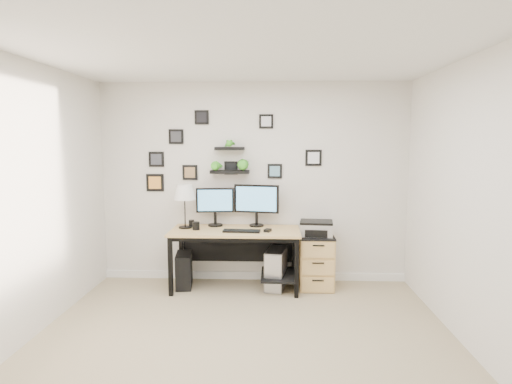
{
  "coord_description": "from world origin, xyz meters",
  "views": [
    {
      "loc": [
        0.27,
        -3.57,
        1.86
      ],
      "look_at": [
        0.04,
        1.83,
        1.2
      ],
      "focal_mm": 30.0,
      "sensor_mm": 36.0,
      "label": 1
    }
  ],
  "objects_px": {
    "table_lamp": "(185,193)",
    "printer": "(316,228)",
    "monitor_right": "(256,202)",
    "pc_tower_grey": "(276,268)",
    "mug": "(196,226)",
    "desk": "(238,239)",
    "monitor_left": "(215,204)",
    "pc_tower_black": "(184,270)",
    "file_cabinet": "(316,261)"
  },
  "relations": [
    {
      "from": "pc_tower_grey",
      "to": "file_cabinet",
      "type": "xyz_separation_m",
      "value": [
        0.51,
        0.05,
        0.09
      ]
    },
    {
      "from": "desk",
      "to": "table_lamp",
      "type": "relative_size",
      "value": 2.9
    },
    {
      "from": "desk",
      "to": "monitor_right",
      "type": "height_order",
      "value": "monitor_right"
    },
    {
      "from": "desk",
      "to": "monitor_left",
      "type": "xyz_separation_m",
      "value": [
        -0.32,
        0.19,
        0.41
      ]
    },
    {
      "from": "printer",
      "to": "monitor_right",
      "type": "bearing_deg",
      "value": 168.1
    },
    {
      "from": "pc_tower_grey",
      "to": "table_lamp",
      "type": "bearing_deg",
      "value": 177.85
    },
    {
      "from": "table_lamp",
      "to": "mug",
      "type": "height_order",
      "value": "table_lamp"
    },
    {
      "from": "desk",
      "to": "printer",
      "type": "xyz_separation_m",
      "value": [
        0.97,
        0.03,
        0.14
      ]
    },
    {
      "from": "monitor_right",
      "to": "mug",
      "type": "bearing_deg",
      "value": -161.23
    },
    {
      "from": "monitor_left",
      "to": "pc_tower_grey",
      "type": "distance_m",
      "value": 1.13
    },
    {
      "from": "pc_tower_black",
      "to": "printer",
      "type": "height_order",
      "value": "printer"
    },
    {
      "from": "desk",
      "to": "table_lamp",
      "type": "height_order",
      "value": "table_lamp"
    },
    {
      "from": "monitor_left",
      "to": "table_lamp",
      "type": "height_order",
      "value": "table_lamp"
    },
    {
      "from": "file_cabinet",
      "to": "mug",
      "type": "bearing_deg",
      "value": -175.59
    },
    {
      "from": "monitor_right",
      "to": "table_lamp",
      "type": "xyz_separation_m",
      "value": [
        -0.9,
        -0.14,
        0.12
      ]
    },
    {
      "from": "pc_tower_black",
      "to": "file_cabinet",
      "type": "relative_size",
      "value": 0.64
    },
    {
      "from": "printer",
      "to": "pc_tower_grey",
      "type": "bearing_deg",
      "value": -177.17
    },
    {
      "from": "mug",
      "to": "printer",
      "type": "distance_m",
      "value": 1.5
    },
    {
      "from": "table_lamp",
      "to": "printer",
      "type": "distance_m",
      "value": 1.71
    },
    {
      "from": "pc_tower_black",
      "to": "table_lamp",
      "type": "bearing_deg",
      "value": 64.87
    },
    {
      "from": "monitor_left",
      "to": "pc_tower_grey",
      "type": "bearing_deg",
      "value": -13.0
    },
    {
      "from": "monitor_left",
      "to": "pc_tower_black",
      "type": "relative_size",
      "value": 1.16
    },
    {
      "from": "desk",
      "to": "monitor_left",
      "type": "distance_m",
      "value": 0.56
    },
    {
      "from": "pc_tower_grey",
      "to": "desk",
      "type": "bearing_deg",
      "value": -178.76
    },
    {
      "from": "monitor_right",
      "to": "file_cabinet",
      "type": "xyz_separation_m",
      "value": [
        0.76,
        -0.14,
        -0.74
      ]
    },
    {
      "from": "desk",
      "to": "pc_tower_black",
      "type": "xyz_separation_m",
      "value": [
        -0.7,
        0.0,
        -0.41
      ]
    },
    {
      "from": "pc_tower_grey",
      "to": "printer",
      "type": "height_order",
      "value": "printer"
    },
    {
      "from": "mug",
      "to": "file_cabinet",
      "type": "distance_m",
      "value": 1.58
    },
    {
      "from": "table_lamp",
      "to": "file_cabinet",
      "type": "distance_m",
      "value": 1.87
    },
    {
      "from": "monitor_right",
      "to": "pc_tower_grey",
      "type": "xyz_separation_m",
      "value": [
        0.25,
        -0.18,
        -0.82
      ]
    },
    {
      "from": "file_cabinet",
      "to": "pc_tower_grey",
      "type": "bearing_deg",
      "value": -174.6
    },
    {
      "from": "mug",
      "to": "monitor_left",
      "type": "bearing_deg",
      "value": 50.66
    },
    {
      "from": "pc_tower_grey",
      "to": "file_cabinet",
      "type": "relative_size",
      "value": 0.79
    },
    {
      "from": "pc_tower_black",
      "to": "mug",
      "type": "bearing_deg",
      "value": -26.7
    },
    {
      "from": "monitor_right",
      "to": "mug",
      "type": "height_order",
      "value": "monitor_right"
    },
    {
      "from": "pc_tower_black",
      "to": "monitor_left",
      "type": "bearing_deg",
      "value": 18.63
    },
    {
      "from": "monitor_right",
      "to": "printer",
      "type": "xyz_separation_m",
      "value": [
        0.75,
        -0.16,
        -0.31
      ]
    },
    {
      "from": "table_lamp",
      "to": "printer",
      "type": "height_order",
      "value": "table_lamp"
    },
    {
      "from": "monitor_right",
      "to": "pc_tower_black",
      "type": "relative_size",
      "value": 1.35
    },
    {
      "from": "monitor_left",
      "to": "mug",
      "type": "xyz_separation_m",
      "value": [
        -0.21,
        -0.25,
        -0.24
      ]
    },
    {
      "from": "table_lamp",
      "to": "pc_tower_black",
      "type": "height_order",
      "value": "table_lamp"
    },
    {
      "from": "mug",
      "to": "pc_tower_grey",
      "type": "bearing_deg",
      "value": 3.9
    },
    {
      "from": "desk",
      "to": "printer",
      "type": "height_order",
      "value": "printer"
    },
    {
      "from": "table_lamp",
      "to": "pc_tower_black",
      "type": "xyz_separation_m",
      "value": [
        -0.02,
        -0.05,
        -0.98
      ]
    },
    {
      "from": "desk",
      "to": "file_cabinet",
      "type": "bearing_deg",
      "value": 3.4
    },
    {
      "from": "table_lamp",
      "to": "monitor_right",
      "type": "bearing_deg",
      "value": 8.88
    },
    {
      "from": "desk",
      "to": "pc_tower_grey",
      "type": "relative_size",
      "value": 3.04
    },
    {
      "from": "monitor_left",
      "to": "pc_tower_black",
      "type": "xyz_separation_m",
      "value": [
        -0.38,
        -0.19,
        -0.83
      ]
    },
    {
      "from": "pc_tower_grey",
      "to": "file_cabinet",
      "type": "height_order",
      "value": "file_cabinet"
    },
    {
      "from": "file_cabinet",
      "to": "monitor_right",
      "type": "bearing_deg",
      "value": 169.87
    }
  ]
}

